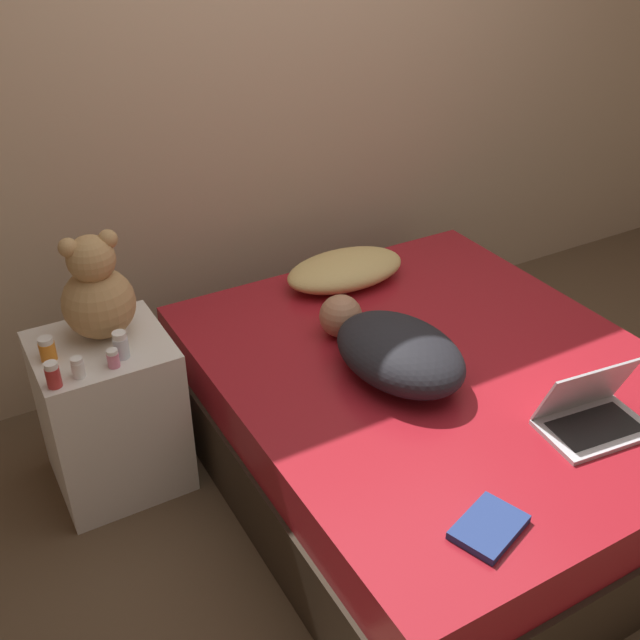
% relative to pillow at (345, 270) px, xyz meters
% --- Properties ---
extents(ground_plane, '(12.00, 12.00, 0.00)m').
position_rel_pillow_xyz_m(ground_plane, '(-0.02, -0.70, -0.57)').
color(ground_plane, brown).
extents(wall_back, '(8.00, 0.06, 2.60)m').
position_rel_pillow_xyz_m(wall_back, '(-0.02, 0.50, 0.73)').
color(wall_back, tan).
rests_on(wall_back, ground_plane).
extents(bed, '(1.56, 1.83, 0.51)m').
position_rel_pillow_xyz_m(bed, '(-0.02, -0.70, -0.32)').
color(bed, '#2D2319').
rests_on(bed, ground_plane).
extents(nightstand, '(0.47, 0.45, 0.62)m').
position_rel_pillow_xyz_m(nightstand, '(-1.09, -0.12, -0.26)').
color(nightstand, silver).
rests_on(nightstand, ground_plane).
extents(pillow, '(0.54, 0.31, 0.13)m').
position_rel_pillow_xyz_m(pillow, '(0.00, 0.00, 0.00)').
color(pillow, tan).
rests_on(pillow, bed).
extents(person_lying, '(0.43, 0.70, 0.19)m').
position_rel_pillow_xyz_m(person_lying, '(-0.19, -0.64, 0.03)').
color(person_lying, black).
rests_on(person_lying, bed).
extents(laptop, '(0.36, 0.26, 0.22)m').
position_rel_pillow_xyz_m(laptop, '(0.18, -1.21, -0.01)').
color(laptop, silver).
rests_on(laptop, bed).
extents(teddy_bear, '(0.26, 0.26, 0.39)m').
position_rel_pillow_xyz_m(teddy_bear, '(-1.05, -0.07, 0.22)').
color(teddy_bear, tan).
rests_on(teddy_bear, nightstand).
extents(bottle_clear, '(0.05, 0.05, 0.10)m').
position_rel_pillow_xyz_m(bottle_clear, '(-1.04, -0.24, 0.09)').
color(bottle_clear, silver).
rests_on(bottle_clear, nightstand).
extents(bottle_orange, '(0.05, 0.05, 0.09)m').
position_rel_pillow_xyz_m(bottle_orange, '(-1.26, -0.13, 0.09)').
color(bottle_orange, orange).
rests_on(bottle_orange, nightstand).
extents(bottle_pink, '(0.04, 0.04, 0.07)m').
position_rel_pillow_xyz_m(bottle_pink, '(-1.08, -0.28, 0.08)').
color(bottle_pink, pink).
rests_on(bottle_pink, nightstand).
extents(bottle_red, '(0.05, 0.05, 0.09)m').
position_rel_pillow_xyz_m(bottle_red, '(-1.28, -0.30, 0.09)').
color(bottle_red, '#B72D2D').
rests_on(bottle_red, nightstand).
extents(bottle_white, '(0.04, 0.04, 0.07)m').
position_rel_pillow_xyz_m(bottle_white, '(-1.20, -0.28, 0.08)').
color(bottle_white, white).
rests_on(bottle_white, nightstand).
extents(book, '(0.24, 0.20, 0.02)m').
position_rel_pillow_xyz_m(book, '(-0.39, -1.39, -0.05)').
color(book, navy).
rests_on(book, bed).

